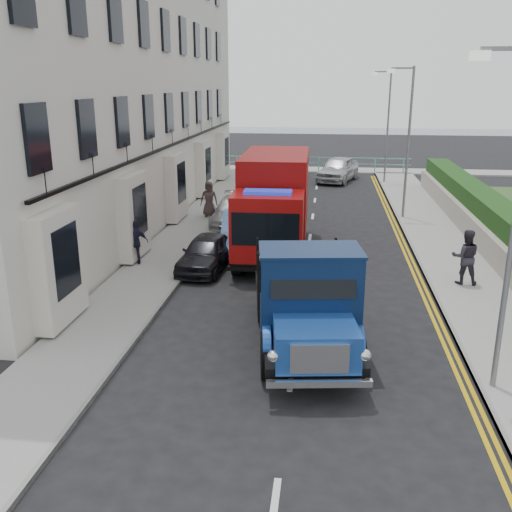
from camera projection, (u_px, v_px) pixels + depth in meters
name	position (u px, v px, depth m)	size (l,w,h in m)	color
ground	(296.00, 339.00, 14.61)	(120.00, 120.00, 0.00)	black
pavement_west	(184.00, 239.00, 23.75)	(2.40, 38.00, 0.12)	gray
pavement_east	(444.00, 247.00, 22.50)	(2.60, 38.00, 0.12)	gray
promenade	(319.00, 170.00, 42.10)	(30.00, 2.50, 0.12)	gray
sea_plane	(324.00, 134.00, 71.52)	(120.00, 120.00, 0.00)	#4D626A
terrace_west	(108.00, 62.00, 25.96)	(6.31, 30.20, 14.25)	beige
garden_east	(497.00, 228.00, 22.03)	(1.45, 28.00, 1.75)	#B2AD9E
seafront_railing	(319.00, 164.00, 41.19)	(13.00, 0.08, 1.11)	#59B2A5
lamp_near	(510.00, 207.00, 11.05)	(1.23, 0.18, 7.00)	slate
lamp_mid	(406.00, 134.00, 26.22)	(1.23, 0.18, 7.00)	slate
lamp_far	(386.00, 120.00, 35.71)	(1.23, 0.18, 7.00)	slate
bedford_lorry	(308.00, 309.00, 13.32)	(3.01, 5.97, 2.71)	black
red_lorry	(274.00, 202.00, 21.50)	(2.55, 7.14, 3.71)	black
parked_car_front	(206.00, 252.00, 19.91)	(1.45, 3.60, 1.23)	black
parked_car_mid	(242.00, 231.00, 22.27)	(1.52, 4.37, 1.44)	#6396D4
parked_car_rear	(233.00, 211.00, 26.24)	(1.73, 4.26, 1.24)	#A8A9AD
seafront_car_left	(276.00, 168.00, 37.95)	(2.72, 5.89, 1.64)	black
seafront_car_right	(338.00, 169.00, 37.50)	(1.91, 4.75, 1.62)	#B5B5BA
pedestrian_east_far	(465.00, 257.00, 18.05)	(0.86, 0.67, 1.78)	#2D2932
pedestrian_west_near	(135.00, 243.00, 20.04)	(0.92, 0.38, 1.57)	black
pedestrian_west_far	(209.00, 199.00, 27.17)	(0.82, 0.54, 1.68)	#3F312E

